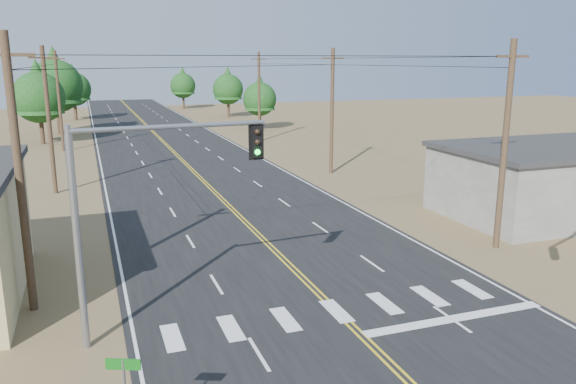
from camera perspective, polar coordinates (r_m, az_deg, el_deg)
name	(u,v)px	position (r m, az deg, el deg)	size (l,w,h in m)	color
road	(210,188)	(41.20, -7.92, 0.45)	(15.00, 200.00, 0.02)	black
building_right	(569,180)	(37.82, 26.63, 1.10)	(15.00, 8.00, 4.00)	gray
utility_pole_left_near	(19,174)	(21.84, -25.64, 1.63)	(1.80, 0.30, 10.00)	#4C3826
utility_pole_left_mid	(49,120)	(41.61, -23.13, 6.78)	(1.80, 0.30, 10.00)	#4C3826
utility_pole_left_far	(59,100)	(61.53, -22.23, 8.60)	(1.80, 0.30, 10.00)	#4C3826
utility_pole_right_near	(505,145)	(28.63, 21.17, 4.50)	(1.80, 0.30, 10.00)	#4C3826
utility_pole_right_mid	(332,111)	(45.55, 4.48, 8.25)	(1.80, 0.30, 10.00)	#4C3826
utility_pole_right_far	(259,96)	(64.26, -2.95, 9.70)	(1.80, 0.30, 10.00)	#4C3826
signal_mast_left	(136,195)	(18.35, -15.19, -0.26)	(6.35, 0.76, 7.17)	gray
tree_left_near	(38,92)	(67.75, -24.05, 9.25)	(5.57, 5.57, 9.28)	#3F2D1E
tree_left_mid	(55,81)	(76.17, -22.58, 10.41)	(6.50, 6.50, 10.83)	#3F2D1E
tree_left_far	(73,86)	(93.60, -20.98, 10.06)	(5.19, 5.19, 8.65)	#3F2D1E
tree_right_near	(260,96)	(75.35, -2.90, 9.75)	(4.42, 4.42, 7.37)	#3F2D1E
tree_right_mid	(228,86)	(92.96, -6.12, 10.64)	(4.90, 4.90, 8.16)	#3F2D1E
tree_right_far	(183,83)	(110.88, -10.65, 10.83)	(4.78, 4.78, 7.96)	#3F2D1E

